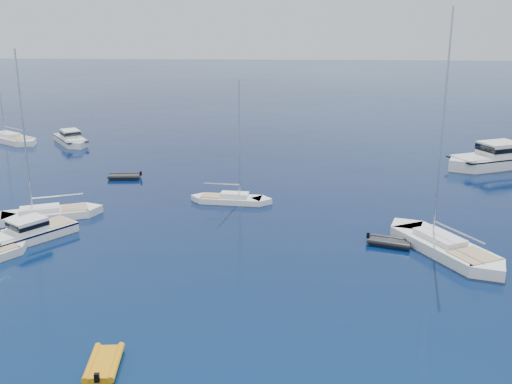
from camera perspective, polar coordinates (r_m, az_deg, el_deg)
ground at (r=30.50m, az=3.39°, el=-17.31°), size 400.00×400.00×0.00m
motor_cruiser_left at (r=50.24m, az=-20.61°, el=-4.29°), size 7.08×8.36×2.22m
motor_cruiser_distant at (r=74.52m, az=21.49°, el=2.25°), size 14.16×9.45×3.58m
motor_cruiser_horizon at (r=84.99m, az=-16.88°, el=4.35°), size 7.40×8.99×2.37m
sailboat_mid_r at (r=47.00m, az=17.11°, el=-5.38°), size 8.52×12.33×18.01m
sailboat_mid_l at (r=55.04m, az=-19.08°, el=-2.33°), size 10.23×6.38×14.74m
sailboat_centre at (r=56.36m, az=-2.33°, el=-0.97°), size 8.15×2.86×11.74m
sailboat_far_l at (r=89.26m, az=-22.03°, el=4.41°), size 11.13×8.99×16.86m
tender_yellow at (r=32.36m, az=-14.01°, el=-15.64°), size 2.22×3.54×0.95m
tender_grey_near at (r=47.33m, az=12.41°, el=-4.85°), size 3.80×2.91×0.95m
tender_grey_far at (r=65.87m, az=-12.20°, el=1.27°), size 3.64×2.25×0.95m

